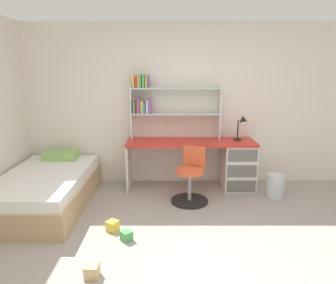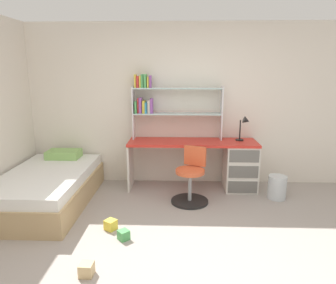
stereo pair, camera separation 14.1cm
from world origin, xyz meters
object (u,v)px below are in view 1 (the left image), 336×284
desk (224,161)px  bookshelf_hutch (161,101)px  toy_block_natural_1 (92,271)px  waste_bin (275,186)px  desk_lamp (242,124)px  toy_block_yellow_2 (112,226)px  swivel_chair (190,181)px  toy_block_green_0 (126,236)px  bed_platform (45,189)px

desk → bookshelf_hutch: (-0.98, 0.16, 0.91)m
toy_block_natural_1 → waste_bin: bearing=38.9°
desk_lamp → toy_block_natural_1: (-1.82, -2.22, -0.95)m
desk → toy_block_yellow_2: size_ratio=16.62×
desk_lamp → swivel_chair: (-0.82, -0.57, -0.71)m
bookshelf_hutch → desk_lamp: bearing=-5.4°
waste_bin → toy_block_green_0: waste_bin is taller
waste_bin → swivel_chair: bearing=-173.0°
bed_platform → toy_block_green_0: size_ratio=17.76×
swivel_chair → desk_lamp: bearing=34.5°
desk → swivel_chair: swivel_chair is taller
bookshelf_hutch → waste_bin: bearing=-17.7°
bookshelf_hutch → toy_block_natural_1: (-0.57, -2.34, -1.28)m
desk_lamp → toy_block_yellow_2: bearing=-141.9°
swivel_chair → waste_bin: bearing=7.0°
desk → desk_lamp: desk_lamp is taller
toy_block_yellow_2 → toy_block_green_0: bearing=-48.2°
waste_bin → toy_block_green_0: 2.34m
bed_platform → toy_block_natural_1: bed_platform is taller
bookshelf_hutch → waste_bin: 2.10m
toy_block_green_0 → toy_block_natural_1: 0.66m
desk → bookshelf_hutch: bookshelf_hutch is taller
desk_lamp → bed_platform: 2.99m
desk → bed_platform: (-2.54, -0.66, -0.19)m
toy_block_natural_1 → toy_block_yellow_2: 0.83m
swivel_chair → waste_bin: 1.26m
waste_bin → toy_block_yellow_2: size_ratio=2.86×
bed_platform → toy_block_yellow_2: bearing=-34.1°
bookshelf_hutch → toy_block_natural_1: bookshelf_hutch is taller
bookshelf_hutch → toy_block_yellow_2: 2.05m
desk_lamp → toy_block_yellow_2: (-1.78, -1.39, -0.95)m
waste_bin → toy_block_yellow_2: bearing=-156.0°
bookshelf_hutch → swivel_chair: size_ratio=1.79×
desk → swivel_chair: size_ratio=2.54×
desk → toy_block_green_0: desk is taller
desk_lamp → waste_bin: (0.42, -0.41, -0.84)m
desk_lamp → waste_bin: desk_lamp is taller
bookshelf_hutch → swivel_chair: (0.42, -0.68, -1.04)m
swivel_chair → toy_block_natural_1: swivel_chair is taller
bookshelf_hutch → toy_block_natural_1: size_ratio=11.42×
desk_lamp → toy_block_yellow_2: size_ratio=3.26×
desk_lamp → toy_block_green_0: bearing=-134.7°
swivel_chair → waste_bin: (1.25, 0.15, -0.13)m
bed_platform → waste_bin: bearing=5.1°
bookshelf_hutch → waste_bin: bookshelf_hutch is taller
desk_lamp → bed_platform: bearing=-166.0°
desk → waste_bin: bearing=-28.6°
desk → bookshelf_hutch: size_ratio=1.42×
desk_lamp → swivel_chair: size_ratio=0.50×
desk → desk_lamp: size_ratio=5.10×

